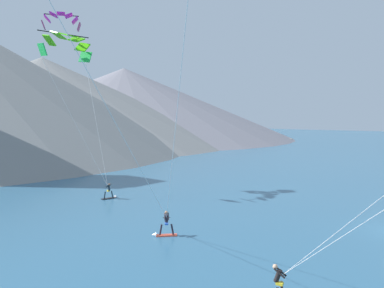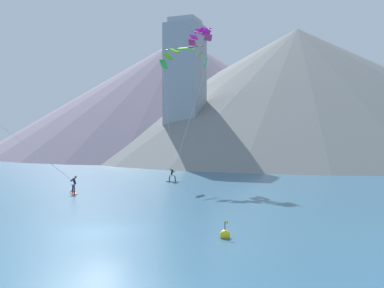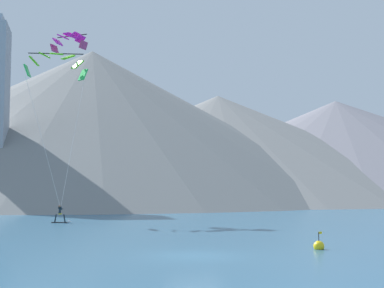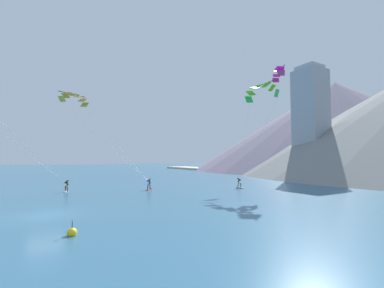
# 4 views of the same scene
# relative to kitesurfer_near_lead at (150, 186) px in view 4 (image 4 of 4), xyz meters

# --- Properties ---
(ground_plane) EXTENTS (400.00, 400.00, 0.00)m
(ground_plane) POSITION_rel_kitesurfer_near_lead_xyz_m (11.42, -12.83, -0.53)
(ground_plane) COLOR #2D5B7A
(kitesurfer_near_lead) EXTENTS (1.54, 1.49, 1.77)m
(kitesurfer_near_lead) POSITION_rel_kitesurfer_near_lead_xyz_m (0.00, 0.00, 0.00)
(kitesurfer_near_lead) COLOR #E54C33
(kitesurfer_near_lead) RESTS_ON ground
(kitesurfer_near_trail) EXTENTS (1.79, 0.76, 1.75)m
(kitesurfer_near_trail) POSITION_rel_kitesurfer_near_lead_xyz_m (-3.47, -10.41, -0.01)
(kitesurfer_near_trail) COLOR white
(kitesurfer_near_trail) RESTS_ON ground
(kitesurfer_mid_center) EXTENTS (1.78, 0.73, 1.67)m
(kitesurfer_mid_center) POSITION_rel_kitesurfer_near_lead_xyz_m (4.96, 12.33, -0.06)
(kitesurfer_mid_center) COLOR black
(kitesurfer_mid_center) RESTS_ON ground
(parafoil_kite_near_lead) EXTENTS (13.53, 11.19, 13.87)m
(parafoil_kite_near_lead) POSITION_rel_kitesurfer_near_lead_xyz_m (-11.27, -8.91, 13.83)
(parafoil_kite_near_lead) COLOR #A5A22D
(parafoil_kite_mid_center) EXTENTS (6.36, 6.82, 15.66)m
(parafoil_kite_mid_center) POSITION_rel_kitesurfer_near_lead_xyz_m (3.92, 17.99, 15.24)
(parafoil_kite_mid_center) COLOR green
(parafoil_kite_distant_high_outer) EXTENTS (4.05, 3.33, 1.87)m
(parafoil_kite_distant_high_outer) POSITION_rel_kitesurfer_near_lead_xyz_m (5.12, 20.93, 18.51)
(parafoil_kite_distant_high_outer) COLOR #AF336C
(race_marker_buoy) EXTENTS (0.56, 0.56, 1.02)m
(race_marker_buoy) POSITION_rel_kitesurfer_near_lead_xyz_m (18.23, -11.61, -0.37)
(race_marker_buoy) COLOR yellow
(race_marker_buoy) RESTS_ON ground
(shore_building_harbour_front) EXTENTS (10.33, 4.42, 4.84)m
(shore_building_harbour_front) POSITION_rel_kitesurfer_near_lead_xyz_m (-27.97, 47.18, 1.90)
(shore_building_harbour_front) COLOR #B7AD9E
(shore_building_harbour_front) RESTS_ON ground
(shore_building_quay_east) EXTENTS (6.80, 4.83, 6.73)m
(shore_building_quay_east) POSITION_rel_kitesurfer_near_lead_xyz_m (-0.47, 47.57, 2.85)
(shore_building_quay_east) COLOR #A89E8E
(shore_building_quay_east) RESTS_ON ground
(highrise_tower) EXTENTS (7.00, 7.00, 29.18)m
(highrise_tower) POSITION_rel_kitesurfer_near_lead_xyz_m (-7.85, 47.94, 13.85)
(highrise_tower) COLOR #999EA8
(highrise_tower) RESTS_ON ground
(mountain_peak_east_shoulder) EXTENTS (116.43, 116.43, 36.07)m
(mountain_peak_east_shoulder) POSITION_rel_kitesurfer_near_lead_xyz_m (-26.09, 90.68, 17.50)
(mountain_peak_east_shoulder) COLOR slate
(mountain_peak_east_shoulder) RESTS_ON ground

